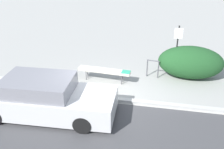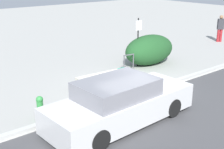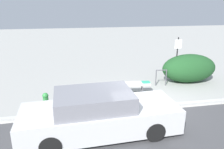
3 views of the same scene
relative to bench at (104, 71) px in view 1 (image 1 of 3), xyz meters
name	(u,v)px [view 1 (image 1 of 3)]	position (x,y,z in m)	size (l,w,h in m)	color
ground_plane	(110,100)	(0.54, -1.50, -0.50)	(60.00, 60.00, 0.00)	#9E9E99
curb	(110,99)	(0.54, -1.50, -0.43)	(60.00, 0.20, 0.13)	#B7B7B2
bench	(104,71)	(0.00, 0.00, 0.00)	(2.31, 0.54, 0.57)	#515156
bike_rack	(153,67)	(2.03, 0.79, 0.00)	(0.55, 0.13, 0.83)	#515156
sign_post	(177,46)	(3.00, 1.23, 0.89)	(0.36, 0.08, 2.30)	black
fire_hydrant	(23,77)	(-3.25, -1.03, -0.09)	(0.36, 0.22, 0.77)	#338C3F
shrub_hedge	(191,62)	(3.65, 1.09, 0.23)	(2.82, 1.54, 1.45)	#1E4C23
parked_car_near	(44,98)	(-1.49, -2.76, 0.14)	(4.85, 1.92, 1.40)	black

